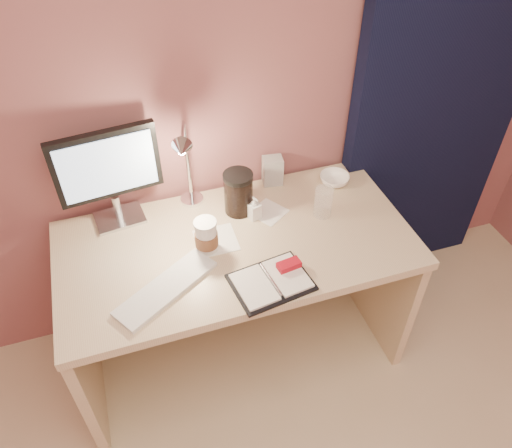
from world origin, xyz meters
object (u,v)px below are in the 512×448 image
object	(u,v)px
desk_lamp	(199,164)
coffee_cup	(206,237)
dark_jar	(238,195)
planner	(273,280)
lotion_bottle	(254,208)
product_box	(273,171)
keyboard	(166,288)
monitor	(108,170)
bowl	(334,179)
desk	(233,267)
clear_cup	(323,202)

from	to	relation	value
desk_lamp	coffee_cup	bearing A→B (deg)	-85.54
dark_jar	planner	bearing A→B (deg)	-89.98
lotion_bottle	product_box	xyz separation A→B (m)	(0.15, 0.20, 0.01)
keyboard	planner	bearing A→B (deg)	-44.56
monitor	bowl	world-z (taller)	monitor
planner	desk_lamp	world-z (taller)	desk_lamp
desk	coffee_cup	world-z (taller)	coffee_cup
desk_lamp	bowl	bearing A→B (deg)	16.54
monitor	desk_lamp	xyz separation A→B (m)	(0.34, -0.08, 0.01)
monitor	coffee_cup	xyz separation A→B (m)	(0.30, -0.28, -0.19)
desk	bowl	size ratio (longest dim) A/B	10.65
keyboard	product_box	distance (m)	0.74
coffee_cup	keyboard	bearing A→B (deg)	-141.42
keyboard	bowl	world-z (taller)	bowl
planner	coffee_cup	xyz separation A→B (m)	(-0.18, 0.24, 0.06)
bowl	desk_lamp	size ratio (longest dim) A/B	0.32
planner	bowl	bearing A→B (deg)	37.31
monitor	lotion_bottle	distance (m)	0.59
lotion_bottle	dark_jar	xyz separation A→B (m)	(-0.05, 0.06, 0.03)
clear_cup	dark_jar	xyz separation A→B (m)	(-0.32, 0.13, 0.02)
monitor	dark_jar	bearing A→B (deg)	-18.00
coffee_cup	desk	bearing A→B (deg)	33.46
keyboard	desk	bearing A→B (deg)	5.20
dark_jar	desk_lamp	distance (m)	0.23
planner	product_box	size ratio (longest dim) A/B	2.36
keyboard	product_box	bearing A→B (deg)	8.01
monitor	keyboard	bearing A→B (deg)	-82.09
bowl	dark_jar	world-z (taller)	dark_jar
planner	clear_cup	distance (m)	0.44
keyboard	bowl	distance (m)	0.92
clear_cup	desk	bearing A→B (deg)	175.77
bowl	product_box	world-z (taller)	product_box
coffee_cup	clear_cup	size ratio (longest dim) A/B	1.09
bowl	desk_lamp	distance (m)	0.66
desk	lotion_bottle	size ratio (longest dim) A/B	13.31
planner	dark_jar	bearing A→B (deg)	82.06
planner	desk_lamp	bearing A→B (deg)	100.63
coffee_cup	product_box	bearing A→B (deg)	39.95
clear_cup	lotion_bottle	world-z (taller)	clear_cup
monitor	desk_lamp	bearing A→B (deg)	-19.63
desk	desk_lamp	world-z (taller)	desk_lamp
desk	bowl	xyz separation A→B (m)	(0.53, 0.15, 0.25)
monitor	product_box	bearing A→B (deg)	-3.32
lotion_bottle	coffee_cup	bearing A→B (deg)	-152.71
keyboard	bowl	size ratio (longest dim) A/B	3.08
monitor	dark_jar	size ratio (longest dim) A/B	2.53
coffee_cup	bowl	world-z (taller)	coffee_cup
coffee_cup	dark_jar	bearing A→B (deg)	44.95
product_box	dark_jar	bearing A→B (deg)	-137.14
dark_jar	lotion_bottle	bearing A→B (deg)	-53.78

